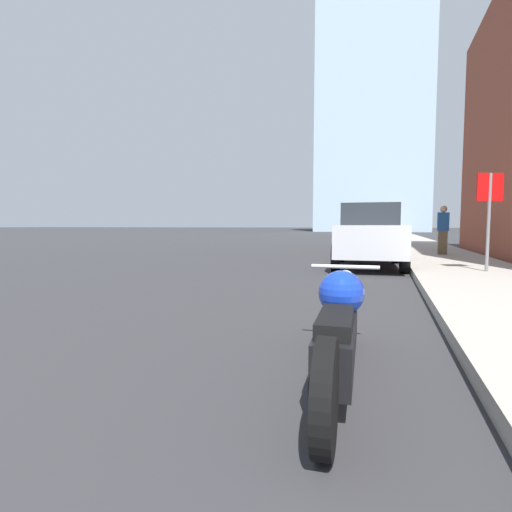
{
  "coord_description": "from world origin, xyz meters",
  "views": [
    {
      "loc": [
        3.39,
        1.82,
        1.16
      ],
      "look_at": [
        1.41,
        8.01,
        0.65
      ],
      "focal_mm": 28.0,
      "sensor_mm": 36.0,
      "label": 1
    }
  ],
  "objects_px": {
    "parked_car_silver": "(369,235)",
    "parked_car_red": "(377,231)",
    "stop_sign": "(489,205)",
    "motorcycle": "(339,328)",
    "pedestrian": "(443,229)"
  },
  "relations": [
    {
      "from": "parked_car_red",
      "to": "stop_sign",
      "type": "distance_m",
      "value": 12.51
    },
    {
      "from": "stop_sign",
      "to": "parked_car_silver",
      "type": "bearing_deg",
      "value": 146.7
    },
    {
      "from": "motorcycle",
      "to": "parked_car_silver",
      "type": "xyz_separation_m",
      "value": [
        -0.09,
        8.5,
        0.49
      ]
    },
    {
      "from": "parked_car_silver",
      "to": "pedestrian",
      "type": "height_order",
      "value": "pedestrian"
    },
    {
      "from": "pedestrian",
      "to": "motorcycle",
      "type": "bearing_deg",
      "value": -100.5
    },
    {
      "from": "parked_car_red",
      "to": "stop_sign",
      "type": "xyz_separation_m",
      "value": [
        2.51,
        -12.23,
        0.73
      ]
    },
    {
      "from": "motorcycle",
      "to": "parked_car_silver",
      "type": "relative_size",
      "value": 0.57
    },
    {
      "from": "stop_sign",
      "to": "pedestrian",
      "type": "relative_size",
      "value": 1.26
    },
    {
      "from": "stop_sign",
      "to": "motorcycle",
      "type": "bearing_deg",
      "value": -109.83
    },
    {
      "from": "motorcycle",
      "to": "pedestrian",
      "type": "distance_m",
      "value": 12.35
    },
    {
      "from": "parked_car_silver",
      "to": "parked_car_red",
      "type": "height_order",
      "value": "parked_car_red"
    },
    {
      "from": "parked_car_red",
      "to": "stop_sign",
      "type": "relative_size",
      "value": 1.85
    },
    {
      "from": "parked_car_red",
      "to": "pedestrian",
      "type": "xyz_separation_m",
      "value": [
        2.29,
        -6.93,
        0.14
      ]
    },
    {
      "from": "parked_car_red",
      "to": "parked_car_silver",
      "type": "bearing_deg",
      "value": -86.08
    },
    {
      "from": "motorcycle",
      "to": "stop_sign",
      "type": "bearing_deg",
      "value": 67.71
    }
  ]
}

